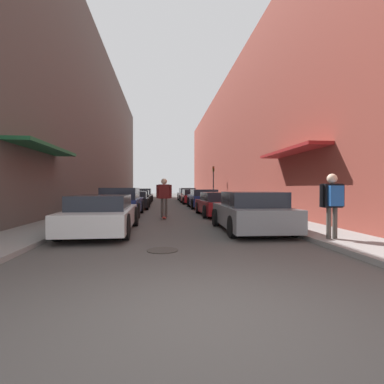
{
  "coord_description": "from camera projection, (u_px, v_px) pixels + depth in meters",
  "views": [
    {
      "loc": [
        -0.46,
        -3.29,
        1.42
      ],
      "look_at": [
        0.97,
        10.64,
        1.22
      ],
      "focal_mm": 28.0,
      "sensor_mm": 36.0,
      "label": 1
    }
  ],
  "objects": [
    {
      "name": "parked_car_left_3",
      "position": [
        138.0,
        197.0,
        25.0
      ],
      "size": [
        2.07,
        3.92,
        1.22
      ],
      "color": "black",
      "rests_on": "ground"
    },
    {
      "name": "building_row_right",
      "position": [
        244.0,
        143.0,
        27.94
      ],
      "size": [
        4.9,
        48.15,
        11.13
      ],
      "color": "brown",
      "rests_on": "ground"
    },
    {
      "name": "parked_car_left_0",
      "position": [
        103.0,
        214.0,
        9.43
      ],
      "size": [
        1.96,
        4.83,
        1.19
      ],
      "color": "silver",
      "rests_on": "ground"
    },
    {
      "name": "parked_car_left_1",
      "position": [
        121.0,
        202.0,
        15.1
      ],
      "size": [
        2.04,
        4.68,
        1.41
      ],
      "color": "navy",
      "rests_on": "ground"
    },
    {
      "name": "pedestrian",
      "position": [
        333.0,
        198.0,
        7.57
      ],
      "size": [
        0.66,
        0.36,
        1.65
      ],
      "color": "#47423D",
      "rests_on": "curb_strip_right"
    },
    {
      "name": "parked_car_left_2",
      "position": [
        134.0,
        200.0,
        20.07
      ],
      "size": [
        2.09,
        3.98,
        1.16
      ],
      "color": "black",
      "rests_on": "ground"
    },
    {
      "name": "curb_strip_left",
      "position": [
        118.0,
        203.0,
        26.84
      ],
      "size": [
        1.8,
        48.15,
        0.12
      ],
      "color": "gray",
      "rests_on": "ground"
    },
    {
      "name": "curb_strip_right",
      "position": [
        213.0,
        202.0,
        27.72
      ],
      "size": [
        1.8,
        48.15,
        0.12
      ],
      "color": "gray",
      "rests_on": "ground"
    },
    {
      "name": "ground",
      "position": [
        168.0,
        207.0,
        22.5
      ],
      "size": [
        105.92,
        105.92,
        0.0
      ],
      "primitive_type": "plane",
      "color": "#4C4947"
    },
    {
      "name": "traffic_light",
      "position": [
        213.0,
        180.0,
        26.82
      ],
      "size": [
        0.16,
        0.22,
        3.2
      ],
      "color": "#2D2D2D",
      "rests_on": "curb_strip_right"
    },
    {
      "name": "parked_car_right_1",
      "position": [
        219.0,
        204.0,
        15.24
      ],
      "size": [
        2.0,
        4.52,
        1.19
      ],
      "color": "maroon",
      "rests_on": "ground"
    },
    {
      "name": "skateboarder",
      "position": [
        164.0,
        194.0,
        13.68
      ],
      "size": [
        0.71,
        0.78,
        1.84
      ],
      "color": "#B2231E",
      "rests_on": "ground"
    },
    {
      "name": "parked_car_right_0",
      "position": [
        251.0,
        212.0,
        9.76
      ],
      "size": [
        2.02,
        4.28,
        1.28
      ],
      "color": "gray",
      "rests_on": "ground"
    },
    {
      "name": "parked_car_left_4",
      "position": [
        143.0,
        195.0,
        30.22
      ],
      "size": [
        1.97,
        4.15,
        1.34
      ],
      "color": "#515459",
      "rests_on": "ground"
    },
    {
      "name": "manhole_cover",
      "position": [
        162.0,
        250.0,
        6.73
      ],
      "size": [
        0.7,
        0.7,
        0.02
      ],
      "color": "#332D28",
      "rests_on": "ground"
    },
    {
      "name": "building_row_left",
      "position": [
        85.0,
        129.0,
        26.45
      ],
      "size": [
        4.9,
        48.15,
        13.32
      ],
      "color": "#564C47",
      "rests_on": "ground"
    },
    {
      "name": "parked_car_right_3",
      "position": [
        192.0,
        197.0,
        26.88
      ],
      "size": [
        2.02,
        4.76,
        1.27
      ],
      "color": "maroon",
      "rests_on": "ground"
    },
    {
      "name": "parked_car_right_4",
      "position": [
        187.0,
        195.0,
        32.5
      ],
      "size": [
        1.9,
        4.63,
        1.38
      ],
      "color": "#B7B7BC",
      "rests_on": "ground"
    },
    {
      "name": "parked_car_right_2",
      "position": [
        203.0,
        199.0,
        21.0
      ],
      "size": [
        1.98,
        4.64,
        1.3
      ],
      "color": "navy",
      "rests_on": "ground"
    }
  ]
}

